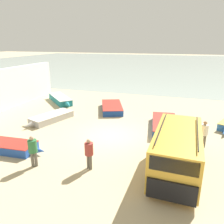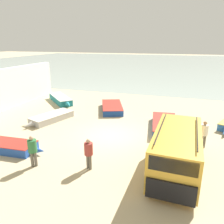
% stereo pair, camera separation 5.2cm
% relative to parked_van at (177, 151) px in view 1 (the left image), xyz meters
% --- Properties ---
extents(ground_plane, '(200.00, 200.00, 0.00)m').
position_rel_parked_van_xyz_m(ground_plane, '(-4.17, 3.13, -1.17)').
color(ground_plane, tan).
extents(sea_water, '(120.00, 80.00, 0.01)m').
position_rel_parked_van_xyz_m(sea_water, '(-4.17, 55.13, -1.17)').
color(sea_water, '#99A89E').
rests_on(sea_water, ground_plane).
extents(parked_van, '(2.13, 4.91, 2.26)m').
position_rel_parked_van_xyz_m(parked_van, '(0.00, 0.00, 0.00)').
color(parked_van, gold).
rests_on(parked_van, ground_plane).
extents(fishing_rowboat_0, '(2.94, 4.60, 0.54)m').
position_rel_parked_van_xyz_m(fishing_rowboat_0, '(-5.88, 8.56, -0.90)').
color(fishing_rowboat_0, navy).
rests_on(fishing_rowboat_0, ground_plane).
extents(fishing_rowboat_1, '(4.21, 1.52, 0.52)m').
position_rel_parked_van_xyz_m(fishing_rowboat_1, '(-9.12, -0.59, -0.91)').
color(fishing_rowboat_1, '#234CA3').
rests_on(fishing_rowboat_1, ground_plane).
extents(fishing_rowboat_3, '(2.19, 5.01, 0.58)m').
position_rel_parked_van_xyz_m(fishing_rowboat_3, '(-0.96, 5.60, -0.88)').
color(fishing_rowboat_3, '#234CA3').
rests_on(fishing_rowboat_3, ground_plane).
extents(fishing_rowboat_4, '(2.42, 4.21, 0.51)m').
position_rel_parked_van_xyz_m(fishing_rowboat_4, '(-9.57, 4.39, -0.91)').
color(fishing_rowboat_4, '#ADA89E').
rests_on(fishing_rowboat_4, ground_plane).
extents(fishing_rowboat_5, '(4.34, 4.11, 0.62)m').
position_rel_parked_van_xyz_m(fishing_rowboat_5, '(-11.59, 9.37, -0.86)').
color(fishing_rowboat_5, '#1E757F').
rests_on(fishing_rowboat_5, ground_plane).
extents(fisherman_0, '(0.43, 0.43, 1.63)m').
position_rel_parked_van_xyz_m(fisherman_0, '(1.42, 3.25, -0.20)').
color(fisherman_0, '#5B564C').
rests_on(fisherman_0, ground_plane).
extents(fisherman_1, '(0.43, 0.43, 1.64)m').
position_rel_parked_van_xyz_m(fisherman_1, '(-6.67, -1.52, -0.19)').
color(fisherman_1, '#5B564C').
rests_on(fisherman_1, ground_plane).
extents(fisherman_2, '(0.42, 0.42, 1.58)m').
position_rel_parked_van_xyz_m(fisherman_2, '(-3.98, -0.89, -0.22)').
color(fisherman_2, '#5B564C').
rests_on(fisherman_2, ground_plane).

